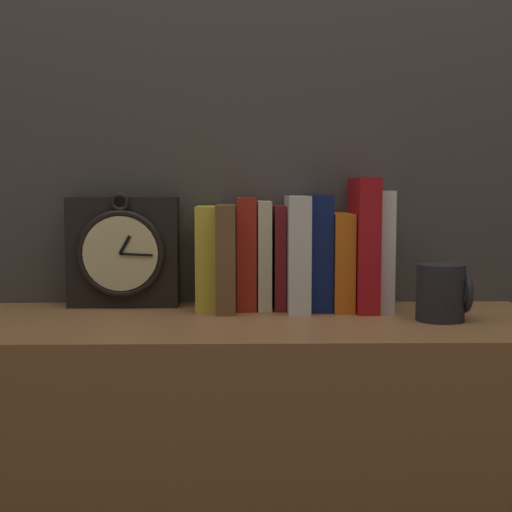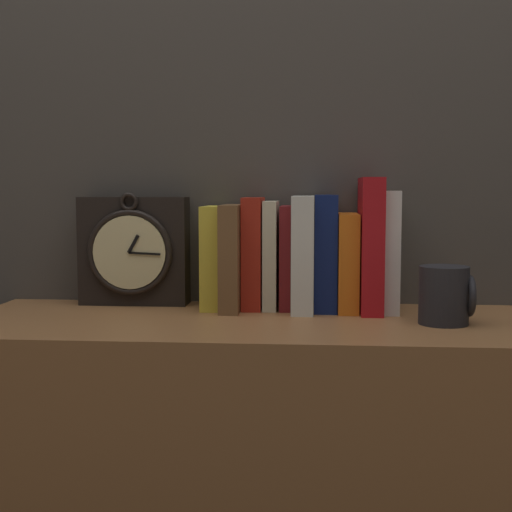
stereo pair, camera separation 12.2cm
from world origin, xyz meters
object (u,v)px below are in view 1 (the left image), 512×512
at_px(book_slot1_brown, 226,257).
at_px(mug, 442,293).
at_px(book_slot3_cream, 264,255).
at_px(clock, 123,252).
at_px(book_slot4_maroon, 279,257).
at_px(book_slot6_navy, 319,252).
at_px(book_slot2_red, 246,253).
at_px(book_slot7_orange, 341,261).
at_px(book_slot5_white, 297,253).
at_px(book_slot0_yellow, 207,258).
at_px(book_slot9_white, 381,250).
at_px(book_slot8_red, 363,244).

distance_m(book_slot1_brown, mug, 0.39).
bearing_deg(mug, book_slot3_cream, 154.53).
distance_m(clock, book_slot4_maroon, 0.30).
height_order(book_slot3_cream, book_slot6_navy, book_slot6_navy).
bearing_deg(book_slot2_red, clock, 174.95).
bearing_deg(book_slot2_red, book_slot7_orange, -3.65).
distance_m(clock, mug, 0.59).
bearing_deg(book_slot5_white, clock, 173.04).
relative_size(book_slot2_red, book_slot3_cream, 1.03).
bearing_deg(book_slot4_maroon, book_slot6_navy, -6.42).
bearing_deg(book_slot0_yellow, mug, -18.60).
relative_size(book_slot2_red, book_slot6_navy, 0.98).
bearing_deg(book_slot9_white, book_slot1_brown, -178.29).
bearing_deg(book_slot3_cream, mug, -25.47).
height_order(book_slot3_cream, book_slot9_white, book_slot9_white).
height_order(book_slot5_white, book_slot9_white, book_slot9_white).
distance_m(book_slot3_cream, book_slot4_maroon, 0.03).
distance_m(book_slot1_brown, book_slot4_maroon, 0.10).
height_order(book_slot4_maroon, book_slot9_white, book_slot9_white).
distance_m(book_slot7_orange, book_slot8_red, 0.05).
xyz_separation_m(book_slot0_yellow, book_slot1_brown, (0.04, -0.01, 0.00)).
xyz_separation_m(book_slot5_white, mug, (0.24, -0.12, -0.06)).
relative_size(book_slot7_orange, mug, 1.85).
bearing_deg(mug, book_slot0_yellow, 161.40).
bearing_deg(book_slot9_white, mug, -58.35).
bearing_deg(book_slot7_orange, clock, 175.55).
xyz_separation_m(book_slot6_navy, book_slot7_orange, (0.04, -0.00, -0.02)).
relative_size(book_slot4_maroon, book_slot8_red, 0.79).
xyz_separation_m(book_slot2_red, book_slot3_cream, (0.03, 0.00, -0.00)).
height_order(book_slot5_white, book_slot7_orange, book_slot5_white).
xyz_separation_m(book_slot3_cream, book_slot5_white, (0.06, -0.02, 0.00)).
relative_size(book_slot3_cream, book_slot4_maroon, 1.05).
distance_m(book_slot5_white, book_slot8_red, 0.12).
xyz_separation_m(book_slot6_navy, book_slot9_white, (0.12, -0.00, 0.00)).
bearing_deg(book_slot0_yellow, book_slot4_maroon, 2.63).
bearing_deg(book_slot1_brown, book_slot3_cream, 15.77).
distance_m(book_slot1_brown, book_slot8_red, 0.26).
xyz_separation_m(clock, book_slot6_navy, (0.37, -0.03, 0.00)).
bearing_deg(book_slot1_brown, clock, 168.60).
height_order(book_slot8_red, mug, book_slot8_red).
distance_m(book_slot7_orange, book_slot9_white, 0.08).
xyz_separation_m(book_slot4_maroon, book_slot5_white, (0.03, -0.02, 0.01)).
height_order(book_slot1_brown, book_slot2_red, book_slot2_red).
xyz_separation_m(book_slot5_white, book_slot7_orange, (0.08, 0.01, -0.02)).
xyz_separation_m(clock, book_slot4_maroon, (0.30, -0.02, -0.01)).
xyz_separation_m(book_slot0_yellow, book_slot3_cream, (0.11, 0.01, 0.00)).
relative_size(book_slot5_white, book_slot8_red, 0.86).
height_order(clock, book_slot4_maroon, clock).
xyz_separation_m(book_slot3_cream, book_slot7_orange, (0.14, -0.01, -0.01)).
height_order(book_slot9_white, mug, book_slot9_white).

